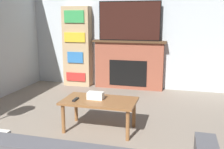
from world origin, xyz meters
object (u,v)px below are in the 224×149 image
Objects in this scene: coffee_table at (99,104)px; bookshelf at (77,47)px; fireplace at (129,65)px; tv at (129,21)px.

coffee_table is 0.56× the size of bookshelf.
bookshelf is at bearing 118.64° from coffee_table.
coffee_table is (0.05, -2.28, -0.15)m from fireplace.
coffee_table is 2.63m from bookshelf.
fireplace is 0.93m from tv.
bookshelf is at bearing -178.89° from fireplace.
tv is 1.32m from bookshelf.
bookshelf is (-1.23, 2.26, 0.51)m from coffee_table.
tv is at bearing -90.00° from fireplace.
tv is at bearing 91.18° from coffee_table.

